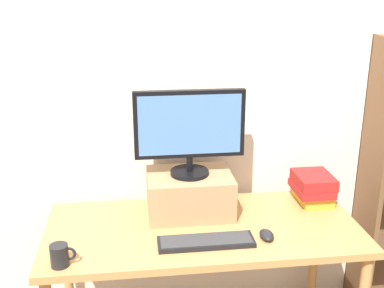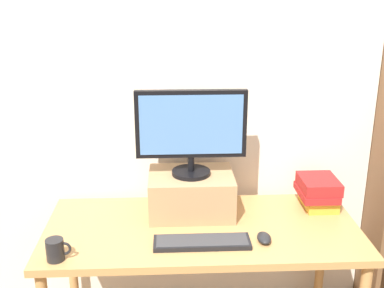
% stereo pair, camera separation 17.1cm
% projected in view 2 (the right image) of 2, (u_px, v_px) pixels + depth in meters
% --- Properties ---
extents(back_wall, '(7.00, 0.08, 2.60)m').
position_uv_depth(back_wall, '(197.00, 98.00, 2.60)').
color(back_wall, beige).
rests_on(back_wall, ground_plane).
extents(desk, '(1.53, 0.70, 0.76)m').
position_uv_depth(desk, '(202.00, 240.00, 2.38)').
color(desk, '#B7844C').
rests_on(desk, ground_plane).
extents(riser_box, '(0.43, 0.33, 0.21)m').
position_uv_depth(riser_box, '(191.00, 193.00, 2.47)').
color(riser_box, '#A87F56').
rests_on(riser_box, desk).
extents(computer_monitor, '(0.55, 0.19, 0.43)m').
position_uv_depth(computer_monitor, '(191.00, 129.00, 2.36)').
color(computer_monitor, black).
rests_on(computer_monitor, riser_box).
extents(keyboard, '(0.44, 0.13, 0.02)m').
position_uv_depth(keyboard, '(202.00, 242.00, 2.19)').
color(keyboard, black).
rests_on(keyboard, desk).
extents(computer_mouse, '(0.06, 0.10, 0.04)m').
position_uv_depth(computer_mouse, '(264.00, 238.00, 2.21)').
color(computer_mouse, black).
rests_on(computer_mouse, desk).
extents(book_stack, '(0.20, 0.24, 0.16)m').
position_uv_depth(book_stack, '(318.00, 192.00, 2.53)').
color(book_stack, gold).
rests_on(book_stack, desk).
extents(coffee_mug, '(0.11, 0.08, 0.10)m').
position_uv_depth(coffee_mug, '(56.00, 250.00, 2.05)').
color(coffee_mug, black).
rests_on(coffee_mug, desk).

